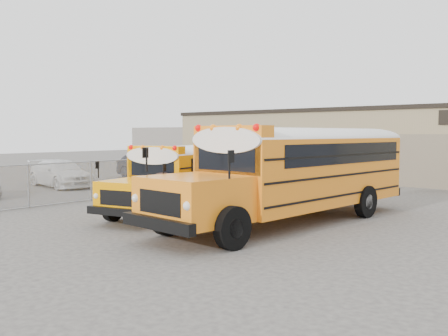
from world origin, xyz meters
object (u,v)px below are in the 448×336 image
Objects in this scene: car_white at (61,173)px; car_dark at (147,167)px; school_bus_left at (251,164)px; tarp_bundle at (163,197)px; school_bus_right at (389,159)px.

car_white is 1.03× the size of car_dark.
school_bus_left reaches higher than car_white.
school_bus_left is at bearing 106.77° from tarp_bundle.
school_bus_right is at bearing -62.75° from car_white.
car_white is 6.26m from car_dark.
tarp_bundle is 16.43m from car_dark.
car_dark is at bearing 168.01° from school_bus_left.
school_bus_left is 11.26m from car_white.
car_dark reaches higher than car_white.
car_dark is at bearing 5.28° from car_white.
tarp_bundle is (-3.84, -10.08, -1.04)m from school_bus_right.
school_bus_left is 5.38× the size of tarp_bundle.
school_bus_left reaches higher than tarp_bundle.
car_dark is (0.30, 6.25, 0.08)m from car_white.
school_bus_left is 1.82× the size of car_dark.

